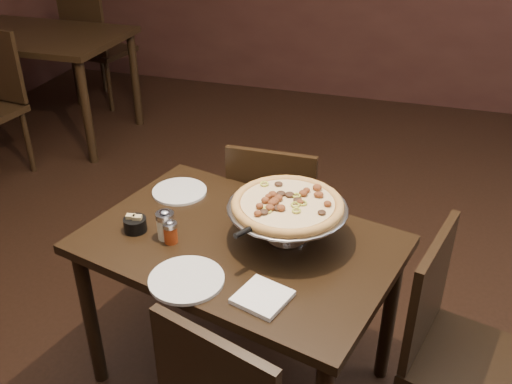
# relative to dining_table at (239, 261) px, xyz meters

# --- Properties ---
(room) EXTENTS (6.04, 7.04, 2.84)m
(room) POSITION_rel_dining_table_xyz_m (0.02, -0.01, 0.79)
(room) COLOR black
(room) RESTS_ON ground
(dining_table) EXTENTS (1.27, 1.00, 0.70)m
(dining_table) POSITION_rel_dining_table_xyz_m (0.00, 0.00, 0.00)
(dining_table) COLOR black
(dining_table) RESTS_ON ground
(background_table) EXTENTS (1.28, 0.86, 0.80)m
(background_table) POSITION_rel_dining_table_xyz_m (-2.24, 1.96, 0.09)
(background_table) COLOR black
(background_table) RESTS_ON ground
(pizza_stand) EXTENTS (0.44, 0.44, 0.18)m
(pizza_stand) POSITION_rel_dining_table_xyz_m (0.16, 0.06, 0.24)
(pizza_stand) COLOR #B0B1B8
(pizza_stand) RESTS_ON dining_table
(parmesan_shaker) EXTENTS (0.07, 0.07, 0.12)m
(parmesan_shaker) POSITION_rel_dining_table_xyz_m (-0.26, -0.06, 0.15)
(parmesan_shaker) COLOR beige
(parmesan_shaker) RESTS_ON dining_table
(pepper_flake_shaker) EXTENTS (0.05, 0.05, 0.09)m
(pepper_flake_shaker) POSITION_rel_dining_table_xyz_m (-0.23, -0.08, 0.14)
(pepper_flake_shaker) COLOR maroon
(pepper_flake_shaker) RESTS_ON dining_table
(packet_caddy) EXTENTS (0.09, 0.09, 0.07)m
(packet_caddy) POSITION_rel_dining_table_xyz_m (-0.39, -0.05, 0.12)
(packet_caddy) COLOR black
(packet_caddy) RESTS_ON dining_table
(napkin_stack) EXTENTS (0.19, 0.19, 0.02)m
(napkin_stack) POSITION_rel_dining_table_xyz_m (0.17, -0.29, 0.10)
(napkin_stack) COLOR white
(napkin_stack) RESTS_ON dining_table
(plate_left) EXTENTS (0.23, 0.23, 0.01)m
(plate_left) POSITION_rel_dining_table_xyz_m (-0.35, 0.26, 0.10)
(plate_left) COLOR silver
(plate_left) RESTS_ON dining_table
(plate_near) EXTENTS (0.25, 0.25, 0.01)m
(plate_near) POSITION_rel_dining_table_xyz_m (-0.09, -0.27, 0.10)
(plate_near) COLOR silver
(plate_near) RESTS_ON dining_table
(serving_spatula) EXTENTS (0.16, 0.16, 0.02)m
(serving_spatula) POSITION_rel_dining_table_xyz_m (0.08, -0.12, 0.23)
(serving_spatula) COLOR #B0B1B8
(serving_spatula) RESTS_ON pizza_stand
(chair_far) EXTENTS (0.40, 0.40, 0.85)m
(chair_far) POSITION_rel_dining_table_xyz_m (-0.01, 0.56, -0.14)
(chair_far) COLOR black
(chair_far) RESTS_ON ground
(chair_side) EXTENTS (0.50, 0.50, 0.87)m
(chair_side) POSITION_rel_dining_table_xyz_m (0.80, -0.06, -0.13)
(chair_side) COLOR black
(chair_side) RESTS_ON ground
(bg_chair_far) EXTENTS (0.51, 0.51, 0.96)m
(bg_chair_far) POSITION_rel_dining_table_xyz_m (-2.19, 2.65, -0.08)
(bg_chair_far) COLOR black
(bg_chair_far) RESTS_ON ground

